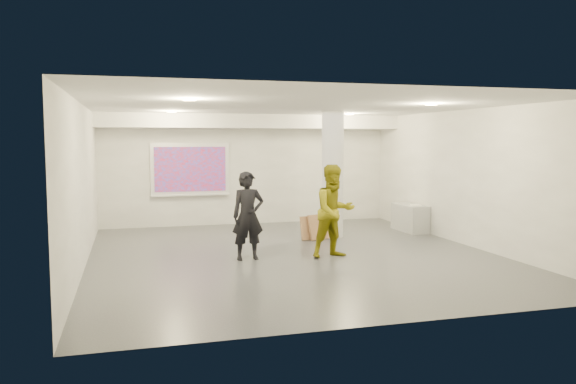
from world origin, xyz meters
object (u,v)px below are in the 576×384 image
object	(u,v)px
projection_screen	(190,170)
column	(332,175)
credenza	(410,218)
woman	(248,216)
man	(334,211)

from	to	relation	value
projection_screen	column	bearing A→B (deg)	-40.56
credenza	woman	distance (m)	5.23
projection_screen	woman	bearing A→B (deg)	-82.33
column	woman	xyz separation A→B (m)	(-2.47, -1.99, -0.64)
column	credenza	xyz separation A→B (m)	(2.22, 0.26, -1.16)
credenza	column	bearing A→B (deg)	-174.30
projection_screen	man	world-z (taller)	projection_screen
man	woman	bearing A→B (deg)	160.02
projection_screen	woman	distance (m)	4.73
column	man	xyz separation A→B (m)	(-0.78, -2.24, -0.58)
projection_screen	man	size ratio (longest dim) A/B	1.14
column	projection_screen	distance (m)	4.08
projection_screen	man	distance (m)	5.45
woman	credenza	bearing A→B (deg)	22.93
column	woman	bearing A→B (deg)	-141.16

